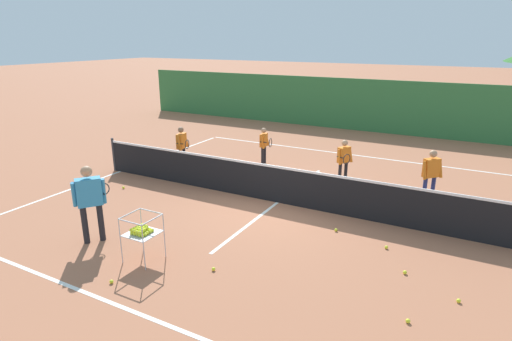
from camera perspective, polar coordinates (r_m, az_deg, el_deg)
name	(u,v)px	position (r m, az deg, el deg)	size (l,w,h in m)	color
ground_plane	(278,202)	(10.74, 2.96, -4.37)	(120.00, 120.00, 0.00)	#A86647
line_baseline_near	(134,312)	(7.03, -16.23, -18.02)	(10.98, 0.08, 0.01)	white
line_baseline_far	(341,153)	(15.55, 11.57, 2.30)	(10.98, 0.08, 0.01)	white
line_sideline_west	(121,171)	(13.86, -17.98, -0.10)	(0.08, 10.49, 0.01)	white
line_service_center	(278,202)	(10.74, 2.96, -4.35)	(0.08, 6.08, 0.01)	white
tennis_net	(278,184)	(10.57, 3.00, -1.85)	(11.50, 0.08, 1.05)	#333338
instructor	(90,197)	(9.03, -21.70, -3.37)	(0.56, 0.81, 1.63)	black
student_0	(182,144)	(13.50, -10.07, 3.62)	(0.52, 0.59, 1.35)	black
student_1	(264,143)	(13.76, 1.11, 3.83)	(0.47, 0.56, 1.22)	black
student_2	(344,158)	(12.13, 11.89, 1.72)	(0.41, 0.70, 1.29)	black
student_3	(431,171)	(11.36, 22.75, -0.11)	(0.50, 0.49, 1.38)	navy
ball_cart	(142,231)	(8.13, -15.33, -7.94)	(0.58, 0.58, 0.90)	#B7B7BC
tennis_ball_0	(408,321)	(6.93, 20.00, -18.70)	(0.07, 0.07, 0.07)	yellow
tennis_ball_2	(386,247)	(8.87, 17.33, -9.95)	(0.07, 0.07, 0.07)	yellow
tennis_ball_3	(123,187)	(12.25, -17.61, -2.22)	(0.07, 0.07, 0.07)	yellow
tennis_ball_4	(213,269)	(7.80, -5.81, -13.21)	(0.07, 0.07, 0.07)	yellow
tennis_ball_5	(111,282)	(7.82, -19.10, -14.11)	(0.07, 0.07, 0.07)	yellow
tennis_ball_6	(459,301)	(7.67, 25.88, -15.68)	(0.07, 0.07, 0.07)	yellow
tennis_ball_7	(405,272)	(8.11, 19.63, -12.94)	(0.07, 0.07, 0.07)	yellow
tennis_ball_8	(336,230)	(9.35, 10.84, -7.96)	(0.07, 0.07, 0.07)	yellow
windscreen_fence	(372,106)	(19.33, 15.56, 8.47)	(24.15, 0.08, 2.30)	#33753D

